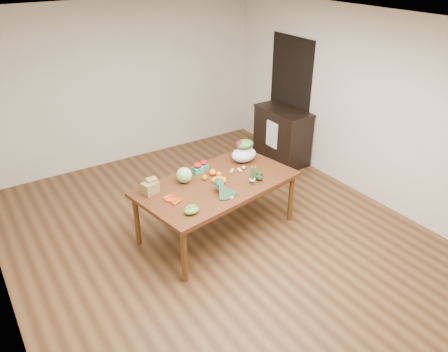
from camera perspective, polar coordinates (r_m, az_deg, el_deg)
floor at (r=5.78m, az=-0.58°, el=-8.26°), size 6.00×6.00×0.00m
ceiling at (r=4.71m, az=-0.74°, el=19.25°), size 5.00×6.00×0.02m
room_walls at (r=5.10m, az=-0.65°, el=4.07°), size 5.02×6.02×2.70m
dining_table at (r=5.73m, az=-0.90°, el=-4.10°), size 2.17×1.44×0.75m
doorway_dark at (r=7.81m, az=8.54°, el=10.05°), size 0.02×1.00×2.10m
cabinet at (r=7.73m, az=7.60°, el=5.33°), size 0.52×1.02×0.94m
dish_towel at (r=7.52m, az=6.26°, el=5.41°), size 0.02×0.28×0.45m
paper_bag at (r=5.32m, az=-9.61°, el=-1.40°), size 0.28×0.25×0.18m
cabbage at (r=5.51m, az=-5.23°, el=0.12°), size 0.20×0.20×0.20m
strawberry_basket_a at (r=5.75m, az=-3.45°, el=0.95°), size 0.14×0.14×0.11m
strawberry_basket_b at (r=5.85m, az=-2.68°, el=1.38°), size 0.12×0.12×0.09m
orange_a at (r=5.58m, az=-2.56°, el=-0.20°), size 0.07×0.07×0.07m
orange_b at (r=5.68m, az=-1.49°, el=0.48°), size 0.09×0.09×0.09m
orange_c at (r=5.65m, az=-0.67°, el=0.25°), size 0.07×0.07×0.07m
mandarin_cluster at (r=5.51m, az=-0.61°, el=-0.40°), size 0.21×0.21×0.09m
carrots at (r=5.20m, az=-6.46°, el=-2.87°), size 0.26×0.28×0.03m
snap_pea_bag at (r=4.90m, az=-4.28°, el=-4.50°), size 0.17×0.13×0.08m
kale_bunch at (r=5.21m, az=0.24°, el=-1.78°), size 0.38×0.45×0.16m
asparagus_bundle at (r=5.44m, az=3.73°, el=0.11°), size 0.10×0.13×0.26m
potato_a at (r=5.74m, az=0.96°, el=0.56°), size 0.05×0.05×0.04m
potato_b at (r=5.76m, az=2.16°, el=0.66°), size 0.05×0.04×0.04m
potato_c at (r=5.81m, az=1.93°, el=0.90°), size 0.05×0.04×0.04m
potato_d at (r=5.78m, az=1.12°, el=0.79°), size 0.05×0.05×0.04m
potato_e at (r=5.85m, az=2.61°, el=1.12°), size 0.06×0.05×0.05m
avocado_a at (r=5.58m, az=4.58°, el=-0.21°), size 0.10×0.13×0.07m
avocado_b at (r=5.69m, az=4.61°, el=0.36°), size 0.10×0.12×0.07m
salad_bag at (r=6.02m, az=2.62°, el=3.16°), size 0.40×0.33×0.28m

